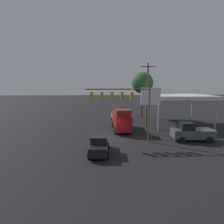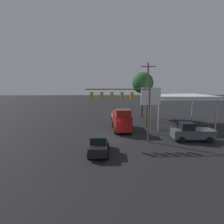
% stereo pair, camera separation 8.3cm
% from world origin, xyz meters
% --- Properties ---
extents(ground_plane, '(200.00, 200.00, 0.00)m').
position_xyz_m(ground_plane, '(0.00, 0.00, 0.00)').
color(ground_plane, black).
extents(traffic_signal_assembly, '(7.86, 0.43, 6.90)m').
position_xyz_m(traffic_signal_assembly, '(-1.10, 1.40, 5.31)').
color(traffic_signal_assembly, brown).
rests_on(traffic_signal_assembly, ground).
extents(utility_pole, '(2.40, 0.26, 10.62)m').
position_xyz_m(utility_pole, '(-6.01, -6.10, 5.60)').
color(utility_pole, brown).
rests_on(utility_pole, ground).
extents(gas_station_canopy, '(10.37, 8.79, 5.37)m').
position_xyz_m(gas_station_canopy, '(-11.91, -7.65, 5.01)').
color(gas_station_canopy, silver).
rests_on(gas_station_canopy, ground).
extents(price_sign, '(2.81, 0.27, 6.74)m').
position_xyz_m(price_sign, '(-5.59, -2.40, 5.11)').
color(price_sign, '#B7B7BC').
rests_on(price_sign, ground).
extents(delivery_truck, '(2.74, 6.87, 3.58)m').
position_xyz_m(delivery_truck, '(-1.58, -4.33, 1.69)').
color(delivery_truck, maroon).
rests_on(delivery_truck, ground).
extents(sedan_waiting, '(2.15, 4.45, 1.93)m').
position_xyz_m(sedan_waiting, '(-1.36, -11.57, 0.95)').
color(sedan_waiting, silver).
rests_on(sedan_waiting, ground).
extents(pickup_parked, '(5.31, 2.49, 2.40)m').
position_xyz_m(pickup_parked, '(-10.06, 1.23, 1.11)').
color(pickup_parked, '#474C51').
rests_on(pickup_parked, ground).
extents(sedan_far, '(2.19, 4.46, 1.93)m').
position_xyz_m(sedan_far, '(1.66, 4.89, 0.95)').
color(sedan_far, black).
rests_on(sedan_far, ground).
extents(street_tree, '(4.55, 4.55, 9.80)m').
position_xyz_m(street_tree, '(-7.13, -15.16, 7.49)').
color(street_tree, '#4C331E').
rests_on(street_tree, ground).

